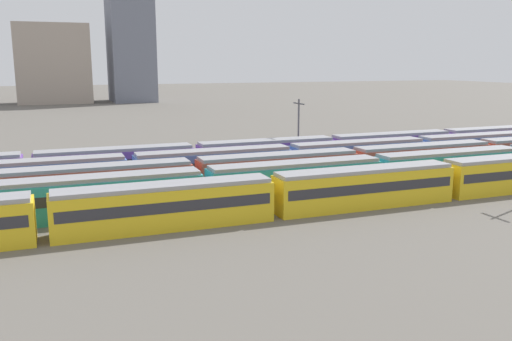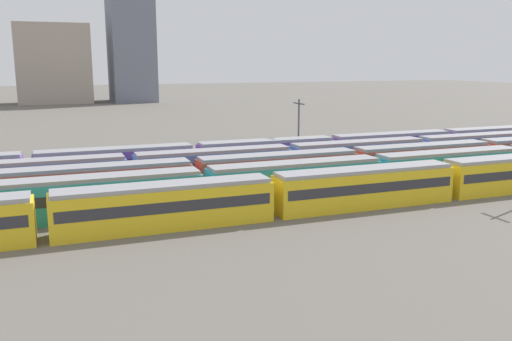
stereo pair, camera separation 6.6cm
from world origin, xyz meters
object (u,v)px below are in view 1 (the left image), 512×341
train_track_0 (365,187)px  catenary_pole_1 (298,127)px  train_track_2 (354,164)px  train_track_4 (332,150)px  train_track_3 (290,160)px  train_track_1 (296,180)px

train_track_0 → catenary_pole_1: catenary_pole_1 is taller
train_track_2 → train_track_4: same height
train_track_2 → train_track_3: same height
train_track_2 → train_track_4: bearing=74.8°
train_track_2 → catenary_pole_1: bearing=93.7°
train_track_3 → catenary_pole_1: (4.91, 8.04, 2.91)m
train_track_2 → catenary_pole_1: catenary_pole_1 is taller
train_track_4 → train_track_3: bearing=-148.8°
train_track_3 → catenary_pole_1: 9.86m
train_track_0 → train_track_3: 15.61m
train_track_1 → train_track_3: size_ratio=1.25×
train_track_2 → train_track_3: bearing=137.9°
train_track_0 → catenary_pole_1: size_ratio=10.91×
train_track_0 → train_track_4: 22.26m
train_track_1 → train_track_3: same height
train_track_1 → train_track_4: 20.09m
train_track_1 → catenary_pole_1: 20.72m
train_track_4 → catenary_pole_1: (-3.66, 2.84, 2.91)m
train_track_2 → train_track_4: (2.82, 10.40, 0.00)m
train_track_1 → train_track_3: (4.08, 10.40, 0.00)m
train_track_0 → train_track_1: 7.03m
train_track_0 → catenary_pole_1: bearing=79.8°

